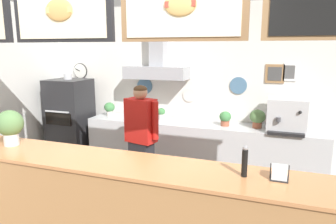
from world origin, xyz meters
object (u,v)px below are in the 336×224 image
object	(u,v)px
potted_oregano	(225,118)
potted_sage	(257,118)
pepper_grinder	(245,161)
basil_vase	(10,126)
espresso_machine	(287,115)
shop_worker	(141,141)
pizza_oven	(71,122)
napkin_holder	(279,173)
potted_basil	(109,108)
potted_rosemary	(161,113)

from	to	relation	value
potted_oregano	potted_sage	xyz separation A→B (m)	(0.46, 0.04, 0.03)
pepper_grinder	basil_vase	bearing A→B (deg)	179.45
espresso_machine	basil_vase	world-z (taller)	basil_vase
shop_worker	potted_sage	xyz separation A→B (m)	(1.38, 1.04, 0.19)
pizza_oven	potted_sage	xyz separation A→B (m)	(3.14, 0.13, 0.28)
espresso_machine	pepper_grinder	world-z (taller)	espresso_machine
espresso_machine	pepper_grinder	xyz separation A→B (m)	(-0.34, -2.16, 0.04)
pizza_oven	napkin_holder	world-z (taller)	pizza_oven
espresso_machine	napkin_holder	xyz separation A→B (m)	(-0.07, -2.12, -0.04)
espresso_machine	potted_sage	bearing A→B (deg)	172.96
potted_basil	potted_rosemary	distance (m)	0.93
potted_basil	pepper_grinder	xyz separation A→B (m)	(2.48, -2.19, 0.13)
shop_worker	potted_oregano	size ratio (longest dim) A/B	7.18
espresso_machine	basil_vase	size ratio (longest dim) A/B	1.41
pepper_grinder	potted_oregano	bearing A→B (deg)	103.27
potted_basil	potted_rosemary	bearing A→B (deg)	1.89
pizza_oven	potted_oregano	xyz separation A→B (m)	(2.69, 0.10, 0.25)
potted_rosemary	basil_vase	distance (m)	2.37
pepper_grinder	shop_worker	bearing A→B (deg)	140.68
potted_oregano	potted_sage	bearing A→B (deg)	4.44
pepper_grinder	napkin_holder	distance (m)	0.28
napkin_holder	potted_oregano	bearing A→B (deg)	109.97
potted_oregano	potted_sage	size ratio (longest dim) A/B	0.81
pepper_grinder	basil_vase	distance (m)	2.39
potted_basil	napkin_holder	bearing A→B (deg)	-38.15
potted_rosemary	potted_oregano	bearing A→B (deg)	-2.84
pizza_oven	potted_sage	world-z (taller)	pizza_oven
potted_rosemary	napkin_holder	world-z (taller)	napkin_holder
pizza_oven	potted_rosemary	size ratio (longest dim) A/B	8.20
napkin_holder	pizza_oven	bearing A→B (deg)	149.56
pizza_oven	basil_vase	xyz separation A→B (m)	(0.81, -2.05, 0.48)
shop_worker	potted_sage	world-z (taller)	shop_worker
potted_sage	napkin_holder	distance (m)	2.19
potted_rosemary	napkin_holder	size ratio (longest dim) A/B	1.37
potted_sage	shop_worker	bearing A→B (deg)	-143.03
potted_rosemary	napkin_holder	distance (m)	2.84
potted_rosemary	basil_vase	xyz separation A→B (m)	(-0.84, -2.20, 0.23)
pepper_grinder	basil_vase	xyz separation A→B (m)	(-2.39, 0.02, 0.08)
pepper_grinder	potted_rosemary	bearing A→B (deg)	124.87
shop_worker	pepper_grinder	size ratio (longest dim) A/B	6.10
pizza_oven	shop_worker	size ratio (longest dim) A/B	1.02
espresso_machine	basil_vase	distance (m)	3.47
basil_vase	espresso_machine	bearing A→B (deg)	38.02
shop_worker	basil_vase	xyz separation A→B (m)	(-0.96, -1.15, 0.38)
pizza_oven	napkin_holder	bearing A→B (deg)	-30.44
shop_worker	potted_rosemary	bearing A→B (deg)	-70.03
basil_vase	potted_basil	bearing A→B (deg)	92.26
pizza_oven	potted_sage	bearing A→B (deg)	2.44
potted_basil	potted_oregano	bearing A→B (deg)	-0.60
pizza_oven	potted_oregano	distance (m)	2.70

